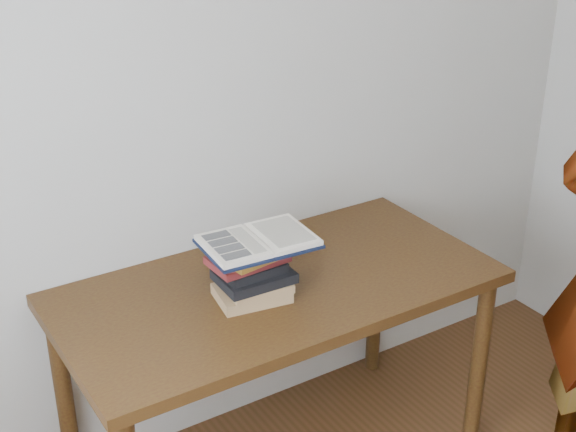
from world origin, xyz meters
TOP-DOWN VIEW (x-y plane):
  - desk at (0.11, 1.38)m, footprint 1.47×0.73m
  - book_stack at (-0.01, 1.34)m, footprint 0.26×0.21m
  - open_book at (0.01, 1.34)m, footprint 0.36×0.26m

SIDE VIEW (x-z plane):
  - desk at x=0.11m, z-range 0.30..1.08m
  - book_stack at x=-0.01m, z-range 0.79..0.97m
  - open_book at x=0.01m, z-range 0.97..1.00m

